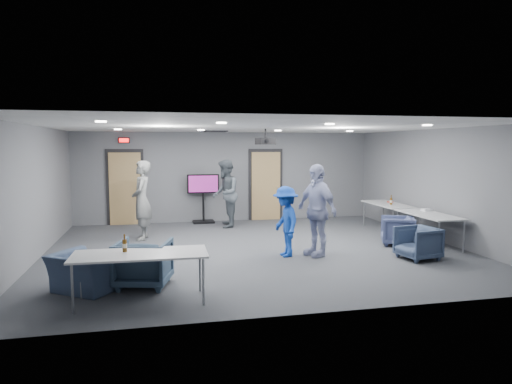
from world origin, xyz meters
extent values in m
plane|color=#35373D|center=(0.00, 0.00, 0.00)|extent=(9.00, 9.00, 0.00)
plane|color=silver|center=(0.00, 0.00, 2.70)|extent=(9.00, 9.00, 0.00)
cube|color=slate|center=(0.00, 4.00, 1.35)|extent=(9.00, 0.02, 2.70)
cube|color=slate|center=(0.00, -4.00, 1.35)|extent=(9.00, 0.02, 2.70)
cube|color=slate|center=(-4.50, 0.00, 1.35)|extent=(0.02, 8.00, 2.70)
cube|color=slate|center=(4.50, 0.00, 1.35)|extent=(0.02, 8.00, 2.70)
cube|color=black|center=(-3.00, 3.97, 1.08)|extent=(1.06, 0.06, 2.24)
cube|color=#AB8553|center=(-3.00, 3.93, 1.05)|extent=(0.90, 0.05, 2.10)
cylinder|color=gray|center=(-2.65, 3.88, 1.00)|extent=(0.04, 0.10, 0.04)
cube|color=black|center=(1.20, 3.97, 1.08)|extent=(1.06, 0.06, 2.24)
cube|color=#AB8553|center=(1.20, 3.93, 1.05)|extent=(0.90, 0.05, 2.10)
cylinder|color=gray|center=(1.55, 3.88, 1.00)|extent=(0.04, 0.10, 0.04)
cube|color=black|center=(-3.00, 3.94, 2.45)|extent=(0.32, 0.06, 0.16)
cube|color=#FF0C0C|center=(-3.00, 3.90, 2.45)|extent=(0.26, 0.02, 0.11)
cube|color=black|center=(-0.50, 2.80, 2.69)|extent=(0.60, 0.60, 0.03)
cylinder|color=white|center=(-3.00, -1.80, 2.69)|extent=(0.18, 0.18, 0.02)
cylinder|color=white|center=(-3.00, 1.80, 2.69)|extent=(0.18, 0.18, 0.02)
cylinder|color=white|center=(-1.00, -1.80, 2.69)|extent=(0.18, 0.18, 0.02)
cylinder|color=white|center=(-1.00, 1.80, 2.69)|extent=(0.18, 0.18, 0.02)
cylinder|color=white|center=(1.00, -1.80, 2.69)|extent=(0.18, 0.18, 0.02)
cylinder|color=white|center=(1.00, 1.80, 2.69)|extent=(0.18, 0.18, 0.02)
cylinder|color=white|center=(3.00, -1.80, 2.69)|extent=(0.18, 0.18, 0.02)
cylinder|color=white|center=(3.00, 1.80, 2.69)|extent=(0.18, 0.18, 0.02)
imported|color=gray|center=(-2.48, 1.63, 0.97)|extent=(0.52, 0.74, 1.93)
imported|color=#505961|center=(-0.23, 2.89, 0.95)|extent=(0.87, 1.04, 1.91)
imported|color=#9DA5CA|center=(1.12, -0.84, 0.96)|extent=(0.83, 1.22, 1.92)
imported|color=#183E9D|center=(0.47, -0.77, 0.73)|extent=(0.59, 0.97, 1.46)
imported|color=#3E476B|center=(3.31, -0.28, 0.33)|extent=(0.96, 0.95, 0.66)
imported|color=#35425C|center=(3.02, -1.59, 0.33)|extent=(0.83, 0.81, 0.66)
imported|color=#36495E|center=(-2.36, -2.23, 0.39)|extent=(1.01, 1.03, 0.77)
imported|color=#3A4964|center=(-3.26, -2.30, 0.31)|extent=(1.25, 1.23, 0.62)
cube|color=#B6B9BB|center=(4.00, 1.44, 0.71)|extent=(0.75, 1.79, 0.03)
cylinder|color=gray|center=(3.71, 2.26, 0.35)|extent=(0.04, 0.04, 0.70)
cylinder|color=gray|center=(3.71, 0.63, 0.35)|extent=(0.04, 0.04, 0.70)
cylinder|color=gray|center=(4.29, 2.26, 0.35)|extent=(0.04, 0.04, 0.70)
cylinder|color=gray|center=(4.29, 0.63, 0.35)|extent=(0.04, 0.04, 0.70)
cube|color=#B6B9BB|center=(4.00, -0.46, 0.71)|extent=(0.77, 1.84, 0.03)
cylinder|color=gray|center=(3.70, 0.38, 0.35)|extent=(0.04, 0.04, 0.70)
cylinder|color=gray|center=(3.70, -1.29, 0.35)|extent=(0.04, 0.04, 0.70)
cylinder|color=gray|center=(4.30, 0.38, 0.35)|extent=(0.04, 0.04, 0.70)
cylinder|color=gray|center=(4.30, -1.29, 0.35)|extent=(0.04, 0.04, 0.70)
cube|color=#B6B9BB|center=(-2.38, -3.00, 0.71)|extent=(1.96, 0.85, 0.03)
cylinder|color=gray|center=(-1.49, -2.69, 0.35)|extent=(0.04, 0.04, 0.70)
cylinder|color=gray|center=(-3.27, -2.66, 0.35)|extent=(0.04, 0.04, 0.70)
cylinder|color=gray|center=(-1.50, -3.34, 0.35)|extent=(0.04, 0.04, 0.70)
cylinder|color=gray|center=(-3.28, -3.31, 0.35)|extent=(0.04, 0.04, 0.70)
cylinder|color=#5E3C10|center=(-2.61, -2.86, 0.82)|extent=(0.07, 0.07, 0.18)
cylinder|color=#5E3C10|center=(-2.61, -2.86, 0.95)|extent=(0.02, 0.02, 0.08)
cylinder|color=beige|center=(-2.61, -2.86, 0.82)|extent=(0.07, 0.07, 0.06)
cylinder|color=#5E3C10|center=(3.97, 1.23, 0.82)|extent=(0.06, 0.06, 0.18)
cylinder|color=#5E3C10|center=(3.97, 1.23, 0.95)|extent=(0.02, 0.02, 0.08)
cylinder|color=beige|center=(3.97, 1.23, 0.82)|extent=(0.07, 0.07, 0.06)
cube|color=#B73E2D|center=(4.19, 1.67, 0.75)|extent=(0.18, 0.15, 0.03)
cube|color=silver|center=(4.22, -0.03, 0.76)|extent=(0.25, 0.19, 0.05)
cube|color=black|center=(-0.76, 3.75, 0.03)|extent=(0.63, 0.45, 0.06)
cylinder|color=black|center=(-0.76, 3.75, 0.59)|extent=(0.06, 0.06, 1.08)
cube|color=black|center=(-0.76, 3.75, 1.17)|extent=(0.95, 0.07, 0.56)
cube|color=#771A69|center=(-0.76, 3.70, 1.17)|extent=(0.86, 0.01, 0.49)
cylinder|color=black|center=(0.41, 0.77, 2.58)|extent=(0.04, 0.04, 0.22)
cube|color=black|center=(0.41, 0.77, 2.40)|extent=(0.46, 0.42, 0.16)
cylinder|color=black|center=(0.41, 0.60, 2.40)|extent=(0.08, 0.06, 0.08)
camera|label=1|loc=(-2.15, -9.74, 2.29)|focal=32.00mm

